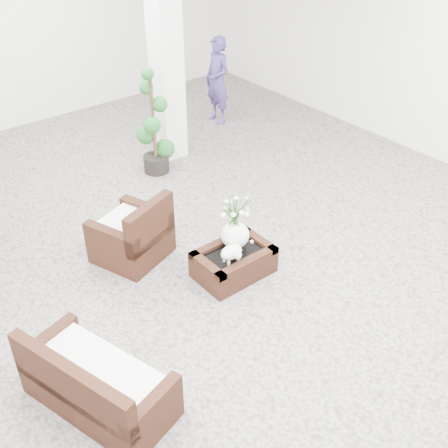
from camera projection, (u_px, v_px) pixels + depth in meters
ground at (219, 262)px, 6.95m from camera, size 11.00×11.00×0.00m
column at (165, 49)px, 8.40m from camera, size 0.40×0.40×3.50m
coffee_table at (234, 263)px, 6.67m from camera, size 0.90×0.60×0.31m
sheep_figurine at (231, 253)px, 6.40m from camera, size 0.28×0.23×0.21m
planter_narcissus at (235, 218)px, 6.48m from camera, size 0.44×0.44×0.80m
tealight at (252, 242)px, 6.74m from camera, size 0.04×0.04×0.03m
armchair at (130, 227)px, 6.82m from camera, size 1.01×0.99×0.85m
loveseat at (98, 375)px, 4.99m from camera, size 1.05×1.54×0.75m
topiary at (153, 122)px, 8.43m from camera, size 0.44×0.44×1.66m
shopper at (217, 80)px, 10.06m from camera, size 0.39×0.58×1.56m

